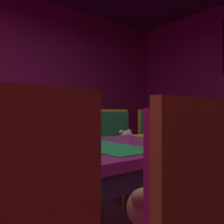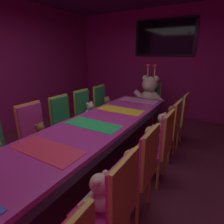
{
  "view_description": "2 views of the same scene",
  "coord_description": "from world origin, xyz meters",
  "views": [
    {
      "loc": [
        1.23,
        -0.89,
        0.95
      ],
      "look_at": [
        0.07,
        0.04,
        0.95
      ],
      "focal_mm": 39.15,
      "sensor_mm": 36.0,
      "label": 1
    },
    {
      "loc": [
        1.38,
        -1.83,
        1.65
      ],
      "look_at": [
        0.13,
        0.27,
        0.87
      ],
      "focal_mm": 29.03,
      "sensor_mm": 36.0,
      "label": 2
    }
  ],
  "objects": [
    {
      "name": "chair_left_3",
      "position": [
        -0.84,
        0.27,
        0.6
      ],
      "size": [
        0.42,
        0.41,
        0.98
      ],
      "color": "#268C4C",
      "rests_on": "ground_plane"
    },
    {
      "name": "teddy_left_4",
      "position": [
        -0.71,
        0.87,
        0.59
      ],
      "size": [
        0.25,
        0.33,
        0.31
      ],
      "color": "beige",
      "rests_on": "chair_left_4"
    },
    {
      "name": "teddy_left_2",
      "position": [
        -0.71,
        -0.3,
        0.57
      ],
      "size": [
        0.22,
        0.28,
        0.26
      ],
      "color": "brown",
      "rests_on": "chair_left_2"
    },
    {
      "name": "chair_left_5",
      "position": [
        -0.84,
        1.47,
        0.6
      ],
      "size": [
        0.42,
        0.41,
        0.98
      ],
      "color": "#268C4C",
      "rests_on": "ground_plane"
    },
    {
      "name": "chair_left_4",
      "position": [
        -0.85,
        0.87,
        0.6
      ],
      "size": [
        0.42,
        0.41,
        0.98
      ],
      "color": "#268C4C",
      "rests_on": "ground_plane"
    },
    {
      "name": "chair_left_2",
      "position": [
        -0.86,
        -0.3,
        0.6
      ],
      "size": [
        0.42,
        0.41,
        0.98
      ],
      "color": "#CC338C",
      "rests_on": "ground_plane"
    },
    {
      "name": "banquet_table",
      "position": [
        0.0,
        0.0,
        0.66
      ],
      "size": [
        0.9,
        3.69,
        0.75
      ],
      "color": "#B22D8C",
      "rests_on": "ground_plane"
    },
    {
      "name": "teddy_left_5",
      "position": [
        -0.7,
        1.47,
        0.58
      ],
      "size": [
        0.24,
        0.31,
        0.29
      ],
      "color": "#9E7247",
      "rests_on": "chair_left_5"
    }
  ]
}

